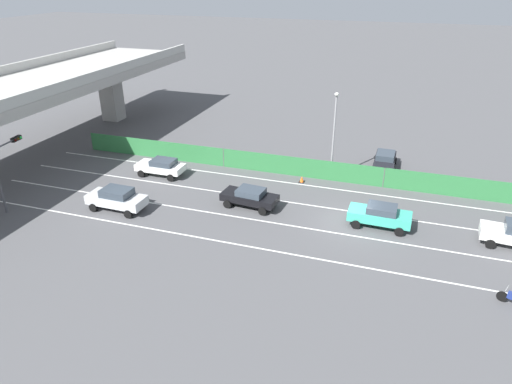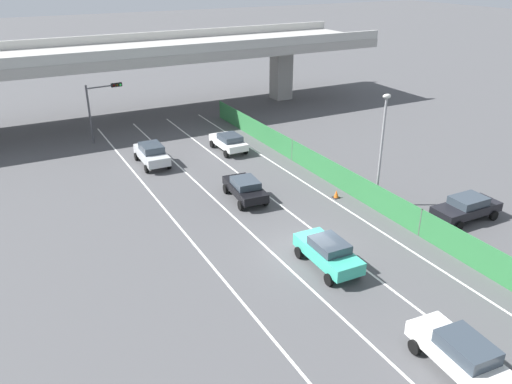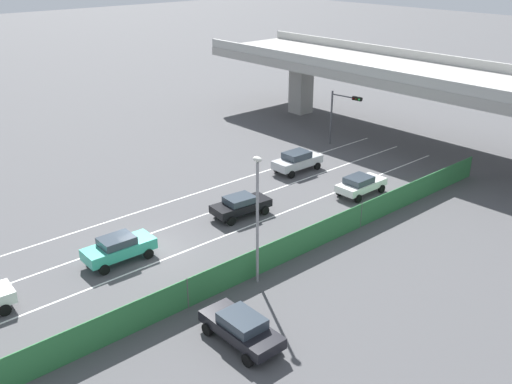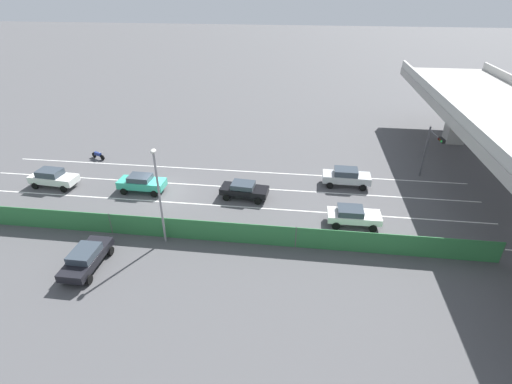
# 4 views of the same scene
# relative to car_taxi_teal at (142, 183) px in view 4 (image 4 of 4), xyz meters

# --- Properties ---
(ground_plane) EXTENTS (300.00, 300.00, 0.00)m
(ground_plane) POSITION_rel_car_taxi_teal_xyz_m (-0.12, 1.87, -0.92)
(ground_plane) COLOR #4C4C4F
(lane_line_left_edge) EXTENTS (0.14, 47.07, 0.01)m
(lane_line_left_edge) POSITION_rel_car_taxi_teal_xyz_m (-5.42, 7.41, -0.92)
(lane_line_left_edge) COLOR silver
(lane_line_left_edge) RESTS_ON ground
(lane_line_mid_left) EXTENTS (0.14, 47.07, 0.01)m
(lane_line_mid_left) POSITION_rel_car_taxi_teal_xyz_m (-1.89, 7.41, -0.92)
(lane_line_mid_left) COLOR silver
(lane_line_mid_left) RESTS_ON ground
(lane_line_mid_right) EXTENTS (0.14, 47.07, 0.01)m
(lane_line_mid_right) POSITION_rel_car_taxi_teal_xyz_m (1.64, 7.41, -0.92)
(lane_line_mid_right) COLOR silver
(lane_line_mid_right) RESTS_ON ground
(lane_line_right_edge) EXTENTS (0.14, 47.07, 0.01)m
(lane_line_right_edge) POSITION_rel_car_taxi_teal_xyz_m (5.17, 7.41, -0.92)
(lane_line_right_edge) COLOR silver
(lane_line_right_edge) RESTS_ON ground
(green_fence) EXTENTS (0.10, 43.17, 1.76)m
(green_fence) POSITION_rel_car_taxi_teal_xyz_m (6.80, 7.41, -0.04)
(green_fence) COLOR #2D753D
(green_fence) RESTS_ON ground
(car_taxi_teal) EXTENTS (2.06, 4.37, 1.64)m
(car_taxi_teal) POSITION_rel_car_taxi_teal_xyz_m (0.00, 0.00, 0.00)
(car_taxi_teal) COLOR teal
(car_taxi_teal) RESTS_ON ground
(car_sedan_white) EXTENTS (2.03, 4.23, 1.52)m
(car_sedan_white) POSITION_rel_car_taxi_teal_xyz_m (3.18, 19.06, -0.05)
(car_sedan_white) COLOR white
(car_sedan_white) RESTS_ON ground
(car_sedan_black) EXTENTS (2.31, 4.43, 1.50)m
(car_sedan_black) POSITION_rel_car_taxi_teal_xyz_m (-0.02, 9.67, -0.06)
(car_sedan_black) COLOR black
(car_sedan_black) RESTS_ON ground
(car_hatchback_white) EXTENTS (2.21, 4.58, 1.72)m
(car_hatchback_white) POSITION_rel_car_taxi_teal_xyz_m (0.11, -8.80, 0.03)
(car_hatchback_white) COLOR silver
(car_hatchback_white) RESTS_ON ground
(car_sedan_silver) EXTENTS (2.08, 4.53, 1.73)m
(car_sedan_silver) POSITION_rel_car_taxi_teal_xyz_m (-3.64, 19.03, 0.04)
(car_sedan_silver) COLOR #B7BABC
(car_sedan_silver) RESTS_ON ground
(motorcycle) EXTENTS (0.94, 1.83, 0.93)m
(motorcycle) POSITION_rel_car_taxi_teal_xyz_m (-6.53, -7.73, -0.46)
(motorcycle) COLOR black
(motorcycle) RESTS_ON ground
(parked_sedan_dark) EXTENTS (4.52, 2.04, 1.54)m
(parked_sedan_dark) POSITION_rel_car_taxi_teal_xyz_m (10.93, 0.44, -0.05)
(parked_sedan_dark) COLOR black
(parked_sedan_dark) RESTS_ON ground
(traffic_light) EXTENTS (3.29, 0.61, 5.22)m
(traffic_light) POSITION_rel_car_taxi_teal_xyz_m (-5.57, 26.82, 2.79)
(traffic_light) COLOR #47474C
(traffic_light) RESTS_ON ground
(street_lamp) EXTENTS (0.60, 0.36, 7.55)m
(street_lamp) POSITION_rel_car_taxi_teal_xyz_m (7.29, 4.73, 3.63)
(street_lamp) COLOR gray
(street_lamp) RESTS_ON ground
(traffic_cone) EXTENTS (0.47, 0.47, 0.57)m
(traffic_cone) POSITION_rel_car_taxi_teal_xyz_m (5.66, 6.92, -0.66)
(traffic_cone) COLOR orange
(traffic_cone) RESTS_ON ground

